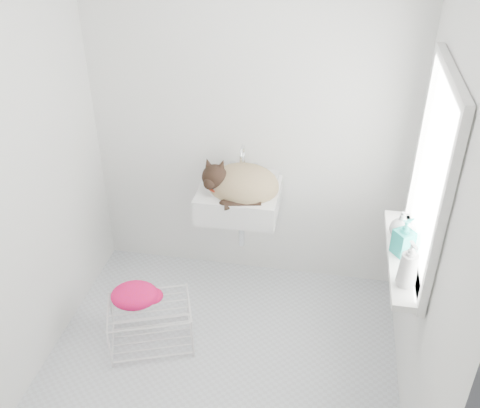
% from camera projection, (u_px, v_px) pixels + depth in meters
% --- Properties ---
extents(floor, '(2.20, 2.00, 0.02)m').
position_uv_depth(floor, '(221.00, 362.00, 3.47)').
color(floor, silver).
rests_on(floor, ground).
extents(back_wall, '(2.20, 0.02, 2.50)m').
position_uv_depth(back_wall, '(248.00, 117.00, 3.64)').
color(back_wall, white).
rests_on(back_wall, ground).
extents(right_wall, '(0.02, 2.00, 2.50)m').
position_uv_depth(right_wall, '(438.00, 214.00, 2.64)').
color(right_wall, white).
rests_on(right_wall, ground).
extents(left_wall, '(0.02, 2.00, 2.50)m').
position_uv_depth(left_wall, '(19.00, 174.00, 2.98)').
color(left_wall, white).
rests_on(left_wall, ground).
extents(window_glass, '(0.01, 0.80, 1.00)m').
position_uv_depth(window_glass, '(434.00, 176.00, 2.76)').
color(window_glass, white).
rests_on(window_glass, right_wall).
extents(window_frame, '(0.04, 0.90, 1.10)m').
position_uv_depth(window_frame, '(431.00, 176.00, 2.76)').
color(window_frame, white).
rests_on(window_frame, right_wall).
extents(windowsill, '(0.16, 0.88, 0.04)m').
position_uv_depth(windowsill, '(402.00, 256.00, 3.05)').
color(windowsill, white).
rests_on(windowsill, right_wall).
extents(sink, '(0.53, 0.47, 0.21)m').
position_uv_depth(sink, '(239.00, 188.00, 3.64)').
color(sink, white).
rests_on(sink, back_wall).
extents(faucet, '(0.19, 0.14, 0.19)m').
position_uv_depth(faucet, '(244.00, 157.00, 3.72)').
color(faucet, silver).
rests_on(faucet, sink).
extents(cat, '(0.49, 0.41, 0.31)m').
position_uv_depth(cat, '(240.00, 184.00, 3.60)').
color(cat, '#A4815B').
rests_on(cat, sink).
extents(wire_rack, '(0.60, 0.51, 0.31)m').
position_uv_depth(wire_rack, '(151.00, 325.00, 3.54)').
color(wire_rack, silver).
rests_on(wire_rack, floor).
extents(towel, '(0.34, 0.28, 0.13)m').
position_uv_depth(towel, '(135.00, 299.00, 3.47)').
color(towel, '#FD1116').
rests_on(towel, wire_rack).
extents(bottle_a, '(0.11, 0.11, 0.22)m').
position_uv_depth(bottle_a, '(405.00, 284.00, 2.81)').
color(bottle_a, silver).
rests_on(bottle_a, windowsill).
extents(bottle_b, '(0.14, 0.14, 0.22)m').
position_uv_depth(bottle_b, '(401.00, 253.00, 3.04)').
color(bottle_b, teal).
rests_on(bottle_b, windowsill).
extents(bottle_c, '(0.17, 0.17, 0.17)m').
position_uv_depth(bottle_c, '(399.00, 236.00, 3.17)').
color(bottle_c, silver).
rests_on(bottle_c, windowsill).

